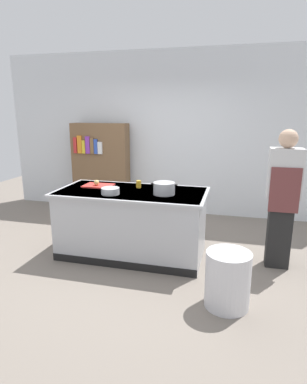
{
  "coord_description": "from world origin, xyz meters",
  "views": [
    {
      "loc": [
        1.31,
        -3.91,
        1.92
      ],
      "look_at": [
        0.25,
        0.2,
        0.85
      ],
      "focal_mm": 30.05,
      "sensor_mm": 36.0,
      "label": 1
    }
  ],
  "objects_px": {
    "stock_pot": "(164,188)",
    "person_chef": "(283,197)",
    "onion": "(97,183)",
    "juice_cup": "(139,184)",
    "trash_bin": "(228,279)",
    "bookshelf": "(101,168)",
    "mixing_bowl": "(110,191)"
  },
  "relations": [
    {
      "from": "juice_cup",
      "to": "bookshelf",
      "type": "distance_m",
      "value": 2.05
    },
    {
      "from": "stock_pot",
      "to": "mixing_bowl",
      "type": "distance_m",
      "value": 0.68
    },
    {
      "from": "stock_pot",
      "to": "mixing_bowl",
      "type": "xyz_separation_m",
      "value": [
        -0.66,
        -0.16,
        -0.04
      ]
    },
    {
      "from": "mixing_bowl",
      "to": "juice_cup",
      "type": "xyz_separation_m",
      "value": [
        0.24,
        0.43,
        0.01
      ]
    },
    {
      "from": "stock_pot",
      "to": "trash_bin",
      "type": "distance_m",
      "value": 1.38
    },
    {
      "from": "onion",
      "to": "trash_bin",
      "type": "relative_size",
      "value": 0.13
    },
    {
      "from": "bookshelf",
      "to": "stock_pot",
      "type": "bearing_deg",
      "value": -48.13
    },
    {
      "from": "mixing_bowl",
      "to": "person_chef",
      "type": "distance_m",
      "value": 2.12
    },
    {
      "from": "onion",
      "to": "bookshelf",
      "type": "bearing_deg",
      "value": 111.78
    },
    {
      "from": "trash_bin",
      "to": "person_chef",
      "type": "distance_m",
      "value": 1.36
    },
    {
      "from": "juice_cup",
      "to": "bookshelf",
      "type": "height_order",
      "value": "bookshelf"
    },
    {
      "from": "onion",
      "to": "bookshelf",
      "type": "distance_m",
      "value": 1.83
    },
    {
      "from": "juice_cup",
      "to": "person_chef",
      "type": "distance_m",
      "value": 1.85
    },
    {
      "from": "person_chef",
      "to": "stock_pot",
      "type": "bearing_deg",
      "value": 100.3
    },
    {
      "from": "mixing_bowl",
      "to": "person_chef",
      "type": "bearing_deg",
      "value": 9.96
    },
    {
      "from": "stock_pot",
      "to": "juice_cup",
      "type": "bearing_deg",
      "value": 147.83
    },
    {
      "from": "person_chef",
      "to": "juice_cup",
      "type": "bearing_deg",
      "value": 90.4
    },
    {
      "from": "onion",
      "to": "juice_cup",
      "type": "xyz_separation_m",
      "value": [
        0.58,
        0.09,
        -0.01
      ]
    },
    {
      "from": "stock_pot",
      "to": "juice_cup",
      "type": "relative_size",
      "value": 3.37
    },
    {
      "from": "bookshelf",
      "to": "trash_bin",
      "type": "bearing_deg",
      "value": -47.17
    },
    {
      "from": "juice_cup",
      "to": "trash_bin",
      "type": "height_order",
      "value": "juice_cup"
    },
    {
      "from": "stock_pot",
      "to": "person_chef",
      "type": "bearing_deg",
      "value": 8.08
    },
    {
      "from": "stock_pot",
      "to": "bookshelf",
      "type": "height_order",
      "value": "bookshelf"
    },
    {
      "from": "person_chef",
      "to": "onion",
      "type": "bearing_deg",
      "value": 92.99
    },
    {
      "from": "stock_pot",
      "to": "juice_cup",
      "type": "height_order",
      "value": "stock_pot"
    },
    {
      "from": "mixing_bowl",
      "to": "juice_cup",
      "type": "distance_m",
      "value": 0.49
    },
    {
      "from": "stock_pot",
      "to": "juice_cup",
      "type": "xyz_separation_m",
      "value": [
        -0.42,
        0.26,
        -0.03
      ]
    },
    {
      "from": "mixing_bowl",
      "to": "bookshelf",
      "type": "distance_m",
      "value": 2.28
    },
    {
      "from": "bookshelf",
      "to": "onion",
      "type": "bearing_deg",
      "value": -68.22
    },
    {
      "from": "stock_pot",
      "to": "juice_cup",
      "type": "distance_m",
      "value": 0.49
    },
    {
      "from": "onion",
      "to": "stock_pot",
      "type": "distance_m",
      "value": 1.01
    },
    {
      "from": "juice_cup",
      "to": "person_chef",
      "type": "relative_size",
      "value": 0.06
    }
  ]
}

